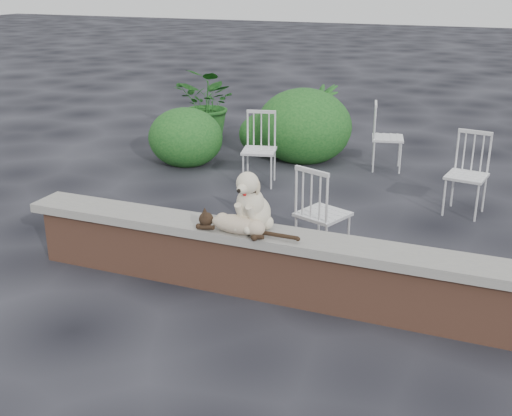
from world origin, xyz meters
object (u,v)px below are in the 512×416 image
at_px(potted_plant_a, 209,103).
at_px(cat, 238,223).
at_px(chair_c, 323,212).
at_px(chair_e, 388,137).
at_px(dog, 254,198).
at_px(chair_a, 259,149).
at_px(chair_b, 467,175).
at_px(potted_plant_b, 320,121).

bearing_deg(potted_plant_a, cat, -61.56).
bearing_deg(chair_c, chair_e, -68.97).
xyz_separation_m(dog, chair_a, (-1.06, 2.76, -0.38)).
distance_m(dog, cat, 0.25).
distance_m(chair_b, chair_e, 1.84).
bearing_deg(cat, potted_plant_b, 103.77).
bearing_deg(cat, chair_b, 65.81).
xyz_separation_m(chair_e, potted_plant_a, (-3.07, 0.67, 0.12)).
bearing_deg(potted_plant_b, chair_b, -38.20).
distance_m(chair_c, chair_a, 2.36).
bearing_deg(chair_a, potted_plant_a, 116.68).
relative_size(dog, potted_plant_b, 0.51).
bearing_deg(chair_e, chair_a, 120.19).
xyz_separation_m(dog, chair_c, (0.35, 0.87, -0.38)).
xyz_separation_m(chair_e, chair_c, (0.01, -3.18, 0.00)).
height_order(chair_c, potted_plant_b, potted_plant_b).
distance_m(chair_a, potted_plant_b, 1.67).
bearing_deg(chair_a, chair_c, -66.95).
xyz_separation_m(cat, chair_c, (0.43, 1.02, -0.20)).
distance_m(cat, chair_b, 3.22).
xyz_separation_m(chair_c, potted_plant_b, (-1.08, 3.53, 0.06)).
bearing_deg(chair_c, potted_plant_a, -30.48).
xyz_separation_m(cat, chair_e, (0.43, 4.21, -0.20)).
distance_m(chair_b, chair_c, 2.11).
bearing_deg(cat, potted_plant_a, 124.08).
relative_size(dog, chair_a, 0.57).
relative_size(chair_b, chair_e, 1.00).
relative_size(chair_a, potted_plant_b, 0.88).
xyz_separation_m(dog, cat, (-0.08, -0.15, -0.18)).
height_order(dog, potted_plant_b, dog).
xyz_separation_m(cat, potted_plant_a, (-2.64, 4.87, -0.08)).
height_order(dog, chair_e, dog).
relative_size(chair_e, chair_c, 1.00).
relative_size(chair_b, potted_plant_a, 0.80).
distance_m(chair_b, potted_plant_b, 2.86).
height_order(chair_a, potted_plant_b, potted_plant_b).
height_order(potted_plant_a, potted_plant_b, potted_plant_a).
height_order(chair_e, chair_c, same).
xyz_separation_m(chair_b, potted_plant_a, (-4.23, 2.09, 0.12)).
xyz_separation_m(dog, potted_plant_a, (-2.72, 4.72, -0.26)).
distance_m(chair_b, potted_plant_a, 4.72).
bearing_deg(chair_c, chair_a, -32.37).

